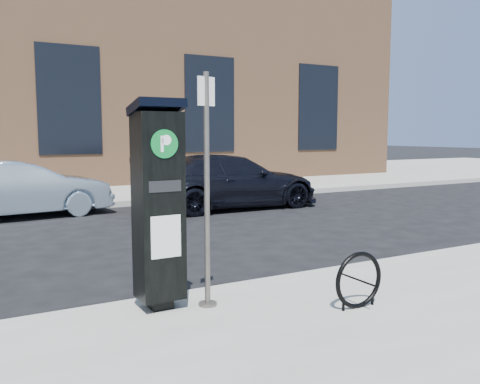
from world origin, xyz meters
TOP-DOWN VIEW (x-y plane):
  - ground at (0.00, 0.00)m, footprint 120.00×120.00m
  - sidewalk_far at (0.00, 14.00)m, footprint 60.00×12.00m
  - curb_near at (0.00, -0.02)m, footprint 60.00×0.12m
  - curb_far at (0.00, 8.02)m, footprint 60.00×0.12m
  - building at (-0.00, 17.00)m, footprint 28.00×10.05m
  - parking_kiosk at (-1.49, -0.35)m, footprint 0.49×0.43m
  - sign_pole at (-1.04, -0.53)m, footprint 0.21×0.19m
  - bike_rack at (0.27, -1.34)m, footprint 0.59×0.05m
  - car_silver at (-2.03, 7.39)m, footprint 4.11×1.81m
  - car_dark at (2.87, 6.40)m, footprint 4.81×1.99m

SIDE VIEW (x-z plane):
  - ground at x=0.00m, z-range 0.00..0.00m
  - sidewalk_far at x=0.00m, z-range 0.00..0.15m
  - curb_near at x=0.00m, z-range -0.01..0.15m
  - curb_far at x=0.00m, z-range -0.01..0.15m
  - bike_rack at x=0.27m, z-range 0.14..0.73m
  - car_silver at x=-2.03m, z-range 0.00..1.31m
  - car_dark at x=2.87m, z-range 0.00..1.39m
  - parking_kiosk at x=-1.49m, z-range 0.18..2.28m
  - sign_pole at x=-1.04m, z-range 0.14..2.51m
  - building at x=0.00m, z-range 0.02..8.27m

